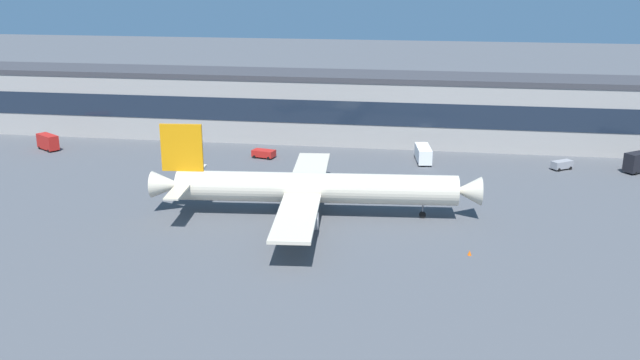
# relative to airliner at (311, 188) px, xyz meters

# --- Properties ---
(ground_plane) EXTENTS (600.00, 600.00, 0.00)m
(ground_plane) POSITION_rel_airliner_xyz_m (-2.52, -2.73, -4.84)
(ground_plane) COLOR #4C4F54
(terminal_building) EXTENTS (195.04, 14.77, 16.05)m
(terminal_building) POSITION_rel_airliner_xyz_m (-2.52, 53.89, 3.20)
(terminal_building) COLOR #9E9993
(terminal_building) RESTS_ON ground_plane
(airliner) EXTENTS (54.87, 47.15, 15.29)m
(airliner) POSITION_rel_airliner_xyz_m (0.00, 0.00, 0.00)
(airliner) COLOR beige
(airliner) RESTS_ON ground_plane
(stair_truck) EXTENTS (6.32, 5.33, 3.55)m
(stair_truck) POSITION_rel_airliner_xyz_m (-66.26, 33.91, -2.87)
(stair_truck) COLOR red
(stair_truck) RESTS_ON ground_plane
(pushback_tractor) EXTENTS (5.26, 3.62, 1.75)m
(pushback_tractor) POSITION_rel_airliner_xyz_m (-16.47, 34.92, -3.80)
(pushback_tractor) COLOR red
(pushback_tractor) RESTS_ON ground_plane
(fuel_truck) EXTENTS (3.92, 8.70, 3.35)m
(fuel_truck) POSITION_rel_airliner_xyz_m (17.94, 37.08, -2.96)
(fuel_truck) COLOR white
(fuel_truck) RESTS_ON ground_plane
(follow_me_car) EXTENTS (4.71, 4.05, 1.85)m
(follow_me_car) POSITION_rel_airliner_xyz_m (46.28, 35.47, -3.75)
(follow_me_car) COLOR gray
(follow_me_car) RESTS_ON ground_plane
(catering_truck) EXTENTS (7.29, 6.45, 4.15)m
(catering_truck) POSITION_rel_airliner_xyz_m (61.34, 35.92, -2.55)
(catering_truck) COLOR black
(catering_truck) RESTS_ON ground_plane
(traffic_cone_0) EXTENTS (0.60, 0.60, 0.74)m
(traffic_cone_0) POSITION_rel_airliner_xyz_m (25.51, -13.20, -4.47)
(traffic_cone_0) COLOR #F2590C
(traffic_cone_0) RESTS_ON ground_plane
(traffic_cone_1) EXTENTS (0.50, 0.50, 0.63)m
(traffic_cone_1) POSITION_rel_airliner_xyz_m (-0.01, -6.52, -4.53)
(traffic_cone_1) COLOR #F2590C
(traffic_cone_1) RESTS_ON ground_plane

